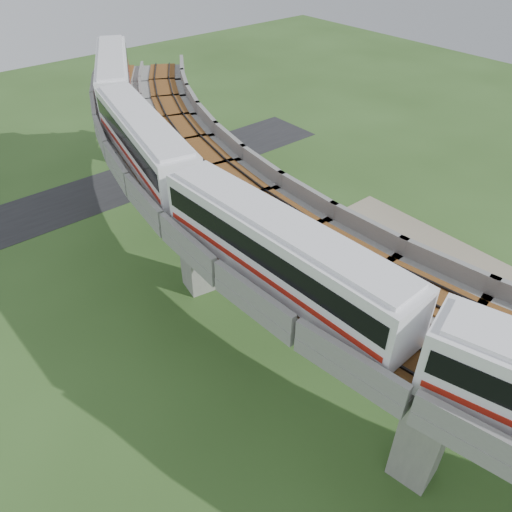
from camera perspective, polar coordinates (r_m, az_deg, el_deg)
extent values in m
plane|color=#315120|center=(34.79, 2.24, -12.65)|extent=(160.00, 160.00, 0.00)
cube|color=gray|center=(42.13, 18.55, -4.28)|extent=(18.00, 26.00, 0.04)
cube|color=#232326|center=(55.66, -18.84, 6.45)|extent=(60.00, 8.00, 0.03)
cube|color=#99968E|center=(58.55, -12.18, 13.76)|extent=(2.86, 2.93, 8.40)
cube|color=#99968E|center=(56.90, -12.82, 18.20)|extent=(7.21, 5.74, 1.20)
cube|color=#99968E|center=(38.55, -6.91, 1.34)|extent=(2.35, 2.51, 8.40)
cube|color=#99968E|center=(35.99, -7.46, 7.57)|extent=(7.31, 3.58, 1.20)
cube|color=#99968E|center=(28.28, 18.85, -17.97)|extent=(2.35, 2.51, 8.40)
cube|color=#99968E|center=(24.68, 21.06, -11.42)|extent=(7.31, 3.58, 1.20)
cube|color=gray|center=(50.88, -12.94, 17.16)|extent=(16.42, 20.91, 0.80)
cube|color=gray|center=(50.75, -18.12, 17.35)|extent=(8.66, 17.08, 1.00)
cube|color=gray|center=(50.81, -8.01, 18.75)|extent=(8.66, 17.08, 1.00)
cube|color=brown|center=(50.76, -15.59, 17.27)|extent=(10.68, 18.08, 0.12)
cube|color=black|center=(50.73, -15.61, 17.40)|extent=(9.69, 17.59, 0.12)
cube|color=brown|center=(50.80, -10.43, 17.99)|extent=(10.68, 18.08, 0.12)
cube|color=black|center=(50.76, -10.45, 18.12)|extent=(9.69, 17.59, 0.12)
cube|color=gray|center=(34.45, -6.69, 8.11)|extent=(11.77, 20.03, 0.80)
cube|color=gray|center=(32.76, -13.64, 7.45)|extent=(3.22, 18.71, 1.00)
cube|color=gray|center=(35.78, -0.47, 11.14)|extent=(3.22, 18.71, 1.00)
cube|color=brown|center=(33.52, -10.16, 7.80)|extent=(5.44, 19.05, 0.12)
cube|color=black|center=(33.47, -10.18, 7.98)|extent=(4.35, 18.88, 0.12)
cube|color=brown|center=(35.07, -3.46, 9.70)|extent=(5.44, 19.05, 0.12)
cube|color=black|center=(35.01, -3.47, 9.88)|extent=(4.35, 18.88, 0.12)
cube|color=gray|center=(24.20, 18.77, -8.49)|extent=(11.77, 20.03, 0.80)
cube|color=gray|center=(20.70, 13.94, -13.38)|extent=(3.22, 18.71, 1.00)
cube|color=gray|center=(26.87, 23.14, -1.96)|extent=(3.22, 18.71, 1.00)
cube|color=brown|center=(22.37, 16.51, -10.81)|extent=(5.44, 19.05, 0.12)
cube|color=black|center=(22.28, 16.56, -10.60)|extent=(4.35, 18.88, 0.12)
cube|color=brown|center=(25.50, 21.13, -4.98)|extent=(5.44, 19.05, 0.12)
cube|color=black|center=(25.43, 21.19, -4.78)|extent=(4.35, 18.88, 0.12)
cube|color=white|center=(24.06, 2.75, 0.63)|extent=(3.26, 15.09, 3.20)
cube|color=white|center=(23.10, 2.87, 4.03)|extent=(2.69, 14.32, 0.22)
cube|color=black|center=(23.80, 2.78, 1.50)|extent=(3.30, 14.49, 1.15)
cube|color=#A61C10|center=(24.51, 2.70, -0.78)|extent=(3.30, 14.49, 0.30)
cube|color=black|center=(24.95, 2.65, -2.07)|extent=(2.37, 12.81, 0.28)
cube|color=white|center=(36.00, -12.68, 12.76)|extent=(5.82, 15.23, 3.20)
cube|color=white|center=(35.37, -13.05, 15.26)|extent=(5.13, 14.38, 0.22)
cube|color=black|center=(35.83, -12.77, 13.41)|extent=(5.75, 14.66, 1.15)
cube|color=#A61C10|center=(36.31, -12.52, 11.68)|extent=(5.75, 14.66, 0.30)
cube|color=black|center=(36.61, -12.37, 10.68)|extent=(4.56, 12.86, 0.28)
cube|color=white|center=(50.60, -15.94, 19.29)|extent=(9.13, 14.62, 3.20)
cube|color=white|center=(50.15, -16.28, 21.13)|extent=(8.31, 13.71, 0.22)
cube|color=black|center=(50.47, -16.03, 19.78)|extent=(8.92, 14.11, 1.15)
cube|color=#A61C10|center=(50.81, -15.79, 18.49)|extent=(8.92, 14.11, 0.30)
cube|color=black|center=(51.03, -15.65, 17.74)|extent=(7.41, 12.25, 0.28)
cylinder|color=#2D382D|center=(52.03, -1.77, 7.29)|extent=(0.08, 0.08, 1.50)
cube|color=#2D382D|center=(50.00, -0.90, 5.97)|extent=(1.69, 4.77, 1.40)
cylinder|color=#2D382D|center=(48.04, 0.17, 4.56)|extent=(0.08, 0.08, 1.50)
cube|color=#2D382D|center=(46.17, 1.45, 3.07)|extent=(1.23, 4.91, 1.40)
cylinder|color=#2D382D|center=(44.41, 2.98, 1.49)|extent=(0.08, 0.08, 1.50)
cube|color=#2D382D|center=(42.77, 4.76, -0.18)|extent=(0.75, 4.99, 1.40)
cylinder|color=#2D382D|center=(41.28, 6.80, -1.92)|extent=(0.08, 0.08, 1.50)
cube|color=#2D382D|center=(39.95, 9.13, -3.71)|extent=(0.27, 5.04, 1.40)
cylinder|color=#2D382D|center=(38.80, 11.75, -5.55)|extent=(0.08, 0.08, 1.50)
cube|color=#2D382D|center=(37.86, 14.64, -7.39)|extent=(0.27, 5.04, 1.40)
cylinder|color=#2D382D|center=(37.13, 17.79, -9.21)|extent=(0.08, 0.08, 1.50)
cube|color=#2D382D|center=(36.64, 21.18, -10.95)|extent=(0.75, 4.99, 1.40)
cylinder|color=#2D382D|center=(36.40, 24.75, -12.58)|extent=(0.08, 0.08, 1.50)
cylinder|color=#382314|center=(54.19, -3.89, 8.26)|extent=(0.18, 0.18, 1.09)
ellipsoid|color=#143310|center=(53.58, -3.94, 9.47)|extent=(2.47, 2.47, 2.10)
cylinder|color=#382314|center=(46.48, -0.72, 3.54)|extent=(0.18, 0.18, 1.77)
ellipsoid|color=#143310|center=(45.51, -0.74, 5.45)|extent=(3.09, 3.09, 2.63)
cylinder|color=#382314|center=(42.62, 1.36, -0.15)|extent=(0.18, 0.18, 1.56)
ellipsoid|color=#143310|center=(41.64, 1.40, 1.67)|extent=(2.89, 2.89, 2.46)
cylinder|color=#382314|center=(36.44, 11.51, -8.74)|extent=(0.18, 0.18, 1.68)
ellipsoid|color=#143310|center=(35.27, 11.84, -6.82)|extent=(2.83, 2.83, 2.40)
cylinder|color=#382314|center=(34.87, 20.96, -14.16)|extent=(0.18, 0.18, 1.36)
ellipsoid|color=#143310|center=(33.73, 21.55, -12.46)|extent=(2.96, 2.96, 2.52)
imported|color=maroon|center=(43.68, 17.34, -1.24)|extent=(3.41, 3.82, 1.26)
imported|color=black|center=(44.25, 5.07, 1.10)|extent=(4.64, 2.99, 1.25)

